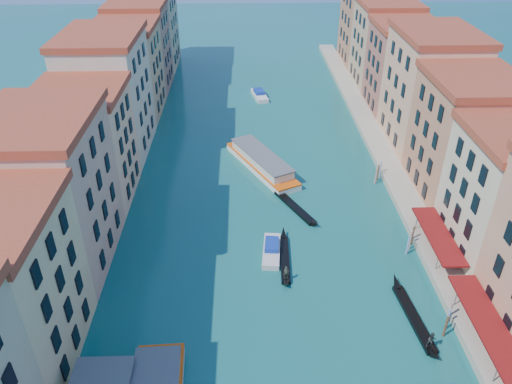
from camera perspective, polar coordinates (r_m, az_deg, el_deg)
left_bank_palazzos at (r=86.15m, az=-17.34°, el=8.67°), size 12.80×128.40×21.00m
right_bank_palazzos at (r=89.45m, az=20.25°, el=9.02°), size 12.80×128.40×21.00m
quay at (r=90.64m, az=14.46°, el=3.83°), size 4.00×140.00×1.00m
restaurant_awnings at (r=57.73m, az=25.32°, el=-14.05°), size 3.20×44.55×3.12m
mooring_poles_right at (r=61.32m, az=20.17°, el=-11.70°), size 1.44×54.24×3.20m
vaporetto_far at (r=84.79m, az=0.65°, el=3.46°), size 12.21×18.66×2.79m
gondola_fore at (r=65.01m, az=3.31°, el=-7.53°), size 1.50×12.16×2.42m
gondola_right at (r=59.75m, az=17.72°, el=-13.56°), size 2.35×13.25×2.64m
gondola_far at (r=75.12m, az=4.31°, el=-1.52°), size 6.81×12.07×1.85m
motorboat_mid at (r=66.02m, az=1.79°, el=-6.60°), size 2.82×7.10×1.43m
motorboat_far at (r=115.37m, az=0.40°, el=11.07°), size 3.93×7.99×1.59m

